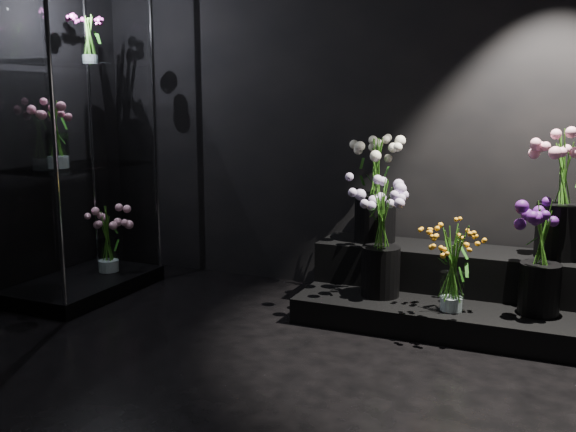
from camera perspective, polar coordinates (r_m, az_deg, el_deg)
The scene contains 12 objects.
floor at distance 3.14m, azimuth -7.43°, elevation -15.83°, with size 4.00×4.00×0.00m, color black.
wall_back at distance 4.64m, azimuth 5.08°, elevation 10.57°, with size 4.00×4.00×0.00m, color black.
display_riser at distance 4.23m, azimuth 15.10°, elevation -6.52°, with size 1.92×0.85×0.43m.
display_case at distance 4.70m, azimuth -18.45°, elevation 7.44°, with size 0.65×1.08×2.37m.
bouquet_orange_bells at distance 3.84m, azimuth 14.46°, elevation -4.48°, with size 0.34×0.34×0.50m.
bouquet_lilac at distance 4.01m, azimuth 8.32°, elevation -1.35°, with size 0.44×0.44×0.73m.
bouquet_purple at distance 3.91m, azimuth 21.66°, elevation -2.89°, with size 0.44×0.44×0.65m.
bouquet_cream_roses at distance 4.35m, azimuth 7.82°, elevation 2.74°, with size 0.48×0.48×0.69m.
bouquet_pink_roses at distance 4.19m, azimuth 23.22°, elevation 2.22°, with size 0.43×0.43×0.77m.
bouquet_case_pink at distance 4.57m, azimuth -19.88°, elevation 6.92°, with size 0.31×0.31×0.45m.
bouquet_case_magenta at distance 4.82m, azimuth -17.27°, elevation 14.91°, with size 0.28×0.28×0.35m.
bouquet_case_base_pink at distance 4.94m, azimuth -15.77°, elevation -1.83°, with size 0.36×0.36×0.50m.
Camera 1 is at (1.47, -2.41, 1.38)m, focal length 40.00 mm.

